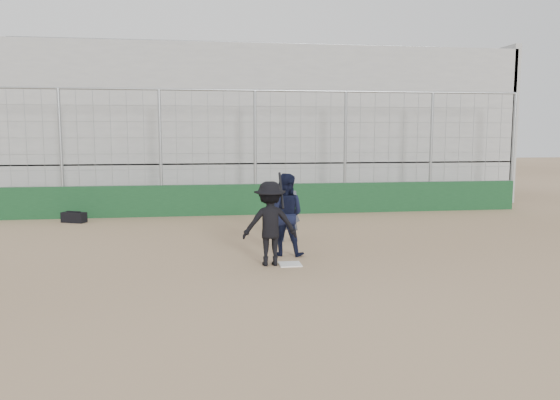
{
  "coord_description": "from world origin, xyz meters",
  "views": [
    {
      "loc": [
        -1.75,
        -10.63,
        2.64
      ],
      "look_at": [
        0.0,
        1.4,
        1.15
      ],
      "focal_mm": 35.0,
      "sensor_mm": 36.0,
      "label": 1
    }
  ],
  "objects": [
    {
      "name": "ground",
      "position": [
        0.0,
        0.0,
        0.0
      ],
      "size": [
        90.0,
        90.0,
        0.0
      ],
      "primitive_type": "plane",
      "color": "#7E6144",
      "rests_on": "ground"
    },
    {
      "name": "home_plate",
      "position": [
        0.0,
        0.0,
        0.01
      ],
      "size": [
        0.44,
        0.44,
        0.02
      ],
      "primitive_type": "cube",
      "color": "white",
      "rests_on": "ground"
    },
    {
      "name": "backstop",
      "position": [
        0.0,
        7.0,
        0.96
      ],
      "size": [
        18.1,
        0.25,
        4.04
      ],
      "color": "#11371B",
      "rests_on": "ground"
    },
    {
      "name": "bleachers",
      "position": [
        0.0,
        11.95,
        2.92
      ],
      "size": [
        20.25,
        6.7,
        6.98
      ],
      "color": "gray",
      "rests_on": "ground"
    },
    {
      "name": "batter_at_plate",
      "position": [
        -0.4,
        0.06,
        0.85
      ],
      "size": [
        1.1,
        0.75,
        1.85
      ],
      "color": "black",
      "rests_on": "ground"
    },
    {
      "name": "catcher_crouched",
      "position": [
        0.03,
        0.86,
        0.6
      ],
      "size": [
        1.06,
        0.96,
        1.2
      ],
      "color": "black",
      "rests_on": "ground"
    },
    {
      "name": "umpire",
      "position": [
        0.34,
        2.38,
        0.71
      ],
      "size": [
        0.65,
        0.5,
        1.42
      ],
      "primitive_type": "imported",
      "rotation": [
        0.0,
        0.0,
        2.91
      ],
      "color": "#444A56",
      "rests_on": "ground"
    },
    {
      "name": "equipment_bag",
      "position": [
        -5.51,
        6.13,
        0.15
      ],
      "size": [
        0.78,
        0.58,
        0.35
      ],
      "color": "black",
      "rests_on": "ground"
    }
  ]
}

